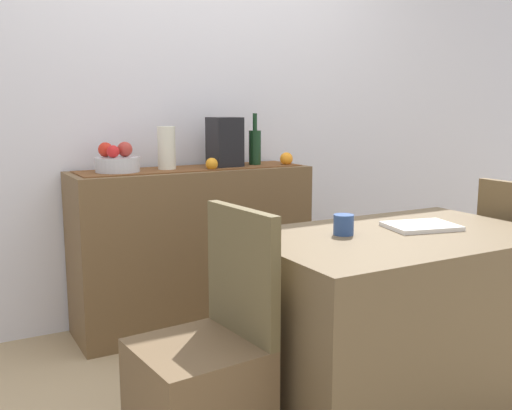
{
  "coord_description": "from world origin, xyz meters",
  "views": [
    {
      "loc": [
        -1.35,
        -2.07,
        1.24
      ],
      "look_at": [
        0.01,
        0.39,
        0.76
      ],
      "focal_mm": 40.77,
      "sensor_mm": 36.0,
      "label": 1
    }
  ],
  "objects_px": {
    "wine_bottle": "(255,147)",
    "fruit_bowl": "(118,165)",
    "dining_table": "(396,321)",
    "chair_near_window": "(202,395)",
    "ceramic_vase": "(167,148)",
    "coffee_maker": "(225,142)",
    "coffee_cup": "(344,225)",
    "open_book": "(421,226)",
    "sideboard_console": "(193,248)"
  },
  "relations": [
    {
      "from": "sideboard_console",
      "to": "chair_near_window",
      "type": "height_order",
      "value": "same"
    },
    {
      "from": "ceramic_vase",
      "to": "open_book",
      "type": "relative_size",
      "value": 0.85
    },
    {
      "from": "wine_bottle",
      "to": "dining_table",
      "type": "bearing_deg",
      "value": -92.03
    },
    {
      "from": "chair_near_window",
      "to": "fruit_bowl",
      "type": "bearing_deg",
      "value": 85.78
    },
    {
      "from": "sideboard_console",
      "to": "dining_table",
      "type": "height_order",
      "value": "sideboard_console"
    },
    {
      "from": "sideboard_console",
      "to": "fruit_bowl",
      "type": "distance_m",
      "value": 0.65
    },
    {
      "from": "sideboard_console",
      "to": "chair_near_window",
      "type": "bearing_deg",
      "value": -111.76
    },
    {
      "from": "wine_bottle",
      "to": "dining_table",
      "type": "xyz_separation_m",
      "value": [
        -0.05,
        -1.28,
        -0.64
      ]
    },
    {
      "from": "dining_table",
      "to": "open_book",
      "type": "distance_m",
      "value": 0.41
    },
    {
      "from": "wine_bottle",
      "to": "fruit_bowl",
      "type": "bearing_deg",
      "value": 180.0
    },
    {
      "from": "fruit_bowl",
      "to": "coffee_cup",
      "type": "bearing_deg",
      "value": -64.81
    },
    {
      "from": "ceramic_vase",
      "to": "chair_near_window",
      "type": "height_order",
      "value": "ceramic_vase"
    },
    {
      "from": "fruit_bowl",
      "to": "open_book",
      "type": "relative_size",
      "value": 0.82
    },
    {
      "from": "sideboard_console",
      "to": "wine_bottle",
      "type": "relative_size",
      "value": 4.38
    },
    {
      "from": "coffee_maker",
      "to": "coffee_cup",
      "type": "height_order",
      "value": "coffee_maker"
    },
    {
      "from": "dining_table",
      "to": "open_book",
      "type": "bearing_deg",
      "value": 12.15
    },
    {
      "from": "wine_bottle",
      "to": "ceramic_vase",
      "type": "xyz_separation_m",
      "value": [
        -0.55,
        0.0,
        0.01
      ]
    },
    {
      "from": "fruit_bowl",
      "to": "coffee_maker",
      "type": "relative_size",
      "value": 0.81
    },
    {
      "from": "wine_bottle",
      "to": "open_book",
      "type": "distance_m",
      "value": 1.28
    },
    {
      "from": "coffee_maker",
      "to": "ceramic_vase",
      "type": "xyz_separation_m",
      "value": [
        -0.35,
        0.0,
        -0.02
      ]
    },
    {
      "from": "fruit_bowl",
      "to": "chair_near_window",
      "type": "distance_m",
      "value": 1.45
    },
    {
      "from": "dining_table",
      "to": "open_book",
      "type": "relative_size",
      "value": 4.31
    },
    {
      "from": "sideboard_console",
      "to": "coffee_maker",
      "type": "bearing_deg",
      "value": 0.0
    },
    {
      "from": "fruit_bowl",
      "to": "wine_bottle",
      "type": "xyz_separation_m",
      "value": [
        0.82,
        -0.0,
        0.07
      ]
    },
    {
      "from": "open_book",
      "to": "fruit_bowl",
      "type": "bearing_deg",
      "value": 138.9
    },
    {
      "from": "open_book",
      "to": "chair_near_window",
      "type": "height_order",
      "value": "chair_near_window"
    },
    {
      "from": "dining_table",
      "to": "chair_near_window",
      "type": "height_order",
      "value": "chair_near_window"
    },
    {
      "from": "sideboard_console",
      "to": "wine_bottle",
      "type": "xyz_separation_m",
      "value": [
        0.4,
        -0.0,
        0.56
      ]
    },
    {
      "from": "dining_table",
      "to": "chair_near_window",
      "type": "bearing_deg",
      "value": 179.9
    },
    {
      "from": "ceramic_vase",
      "to": "open_book",
      "type": "height_order",
      "value": "ceramic_vase"
    },
    {
      "from": "wine_bottle",
      "to": "ceramic_vase",
      "type": "relative_size",
      "value": 1.28
    },
    {
      "from": "coffee_cup",
      "to": "chair_near_window",
      "type": "xyz_separation_m",
      "value": [
        -0.65,
        -0.09,
        -0.51
      ]
    },
    {
      "from": "wine_bottle",
      "to": "dining_table",
      "type": "relative_size",
      "value": 0.25
    },
    {
      "from": "dining_table",
      "to": "sideboard_console",
      "type": "bearing_deg",
      "value": 105.53
    },
    {
      "from": "sideboard_console",
      "to": "coffee_cup",
      "type": "bearing_deg",
      "value": -83.1
    },
    {
      "from": "wine_bottle",
      "to": "coffee_maker",
      "type": "relative_size",
      "value": 1.08
    },
    {
      "from": "dining_table",
      "to": "chair_near_window",
      "type": "distance_m",
      "value": 0.87
    },
    {
      "from": "coffee_maker",
      "to": "chair_near_window",
      "type": "xyz_separation_m",
      "value": [
        -0.72,
        -1.28,
        -0.78
      ]
    },
    {
      "from": "fruit_bowl",
      "to": "chair_near_window",
      "type": "relative_size",
      "value": 0.25
    },
    {
      "from": "fruit_bowl",
      "to": "wine_bottle",
      "type": "bearing_deg",
      "value": -0.0
    },
    {
      "from": "open_book",
      "to": "dining_table",
      "type": "bearing_deg",
      "value": -155.35
    },
    {
      "from": "open_book",
      "to": "coffee_cup",
      "type": "xyz_separation_m",
      "value": [
        -0.36,
        0.06,
        0.03
      ]
    },
    {
      "from": "coffee_maker",
      "to": "coffee_cup",
      "type": "xyz_separation_m",
      "value": [
        -0.06,
        -1.19,
        -0.26
      ]
    },
    {
      "from": "ceramic_vase",
      "to": "dining_table",
      "type": "bearing_deg",
      "value": -68.65
    },
    {
      "from": "open_book",
      "to": "wine_bottle",
      "type": "bearing_deg",
      "value": 107.22
    },
    {
      "from": "fruit_bowl",
      "to": "coffee_maker",
      "type": "bearing_deg",
      "value": 0.0
    },
    {
      "from": "wine_bottle",
      "to": "open_book",
      "type": "relative_size",
      "value": 1.09
    },
    {
      "from": "fruit_bowl",
      "to": "coffee_maker",
      "type": "distance_m",
      "value": 0.63
    },
    {
      "from": "sideboard_console",
      "to": "coffee_cup",
      "type": "distance_m",
      "value": 1.25
    },
    {
      "from": "chair_near_window",
      "to": "ceramic_vase",
      "type": "bearing_deg",
      "value": 74.04
    }
  ]
}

